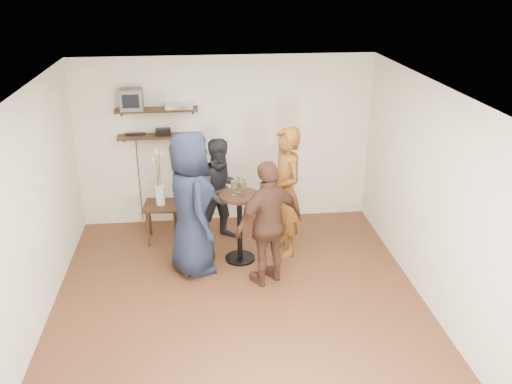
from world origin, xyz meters
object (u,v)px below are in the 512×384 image
at_px(radio, 163,132).
at_px(side_table, 161,210).
at_px(drinks_table, 240,218).
at_px(person_navy, 191,204).
at_px(person_brown, 269,223).
at_px(person_dark, 222,191).
at_px(crt_monitor, 132,99).
at_px(dvd_deck, 179,106).
at_px(person_plaid, 285,192).

bearing_deg(radio, side_table, -97.23).
distance_m(drinks_table, person_navy, 0.74).
height_order(radio, person_brown, person_brown).
xyz_separation_m(person_dark, person_navy, (-0.43, -0.83, 0.18)).
xyz_separation_m(crt_monitor, person_navy, (0.80, -1.43, -1.06)).
relative_size(side_table, person_brown, 0.35).
bearing_deg(dvd_deck, side_table, -121.35).
bearing_deg(side_table, radio, 82.77).
xyz_separation_m(person_plaid, person_brown, (-0.33, -0.75, -0.10)).
bearing_deg(crt_monitor, dvd_deck, 0.00).
height_order(crt_monitor, radio, crt_monitor).
bearing_deg(person_navy, person_brown, -129.16).
xyz_separation_m(person_dark, person_brown, (0.52, -1.22, 0.04)).
relative_size(radio, person_dark, 0.14).
bearing_deg(person_plaid, side_table, -121.30).
height_order(person_navy, person_brown, person_navy).
bearing_deg(person_navy, dvd_deck, -11.64).
xyz_separation_m(dvd_deck, person_plaid, (1.41, -1.07, -0.98)).
bearing_deg(radio, drinks_table, -50.34).
bearing_deg(person_dark, dvd_deck, 115.15).
bearing_deg(person_plaid, drinks_table, -90.00).
xyz_separation_m(crt_monitor, side_table, (0.35, -0.54, -1.53)).
relative_size(drinks_table, person_dark, 0.63).
height_order(dvd_deck, person_plaid, dvd_deck).
relative_size(drinks_table, person_brown, 0.60).
distance_m(radio, side_table, 1.16).
distance_m(side_table, person_dark, 0.94).
height_order(side_table, person_navy, person_navy).
distance_m(dvd_deck, person_dark, 1.39).
xyz_separation_m(radio, person_navy, (0.38, -1.43, -0.56)).
bearing_deg(person_brown, side_table, -70.75).
height_order(drinks_table, person_navy, person_navy).
distance_m(person_plaid, person_navy, 1.34).
xyz_separation_m(dvd_deck, person_brown, (1.08, -1.82, -1.07)).
xyz_separation_m(crt_monitor, person_brown, (1.76, -1.82, -1.19)).
relative_size(drinks_table, person_navy, 0.51).
bearing_deg(side_table, person_navy, -63.10).
relative_size(crt_monitor, person_navy, 0.17).
relative_size(dvd_deck, person_brown, 0.24).
distance_m(crt_monitor, person_brown, 2.80).
bearing_deg(drinks_table, radio, 129.66).
bearing_deg(person_brown, person_plaid, -142.07).
bearing_deg(radio, dvd_deck, 0.00).
distance_m(dvd_deck, radio, 0.46).
xyz_separation_m(person_plaid, person_navy, (-1.29, -0.36, 0.04)).
relative_size(person_plaid, person_navy, 0.96).
height_order(dvd_deck, person_navy, dvd_deck).
height_order(radio, person_plaid, person_plaid).
bearing_deg(side_table, person_dark, -4.09).
bearing_deg(dvd_deck, drinks_table, -58.21).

